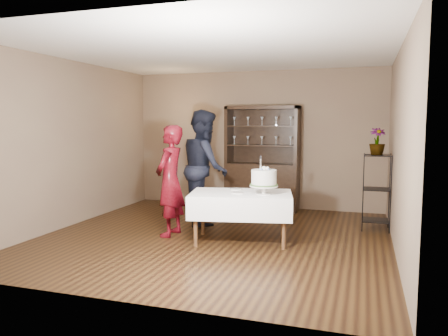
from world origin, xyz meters
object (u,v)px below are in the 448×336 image
at_px(china_hutch, 262,175).
at_px(woman, 170,181).
at_px(plant_etagere, 377,189).
at_px(cake_table, 241,204).
at_px(cake, 264,179).
at_px(man, 205,167).
at_px(potted_plant, 377,141).

relative_size(china_hutch, woman, 1.21).
distance_m(china_hutch, plant_etagere, 2.33).
relative_size(cake_table, woman, 0.94).
bearing_deg(cake, man, 142.11).
bearing_deg(china_hutch, man, -113.65).
bearing_deg(man, plant_etagere, -106.61).
bearing_deg(cake_table, man, 134.21).
height_order(cake_table, cake, cake).
height_order(plant_etagere, man, man).
distance_m(cake_table, potted_plant, 2.40).
xyz_separation_m(plant_etagere, man, (-2.72, -0.42, 0.30)).
distance_m(woman, potted_plant, 3.24).
xyz_separation_m(china_hutch, plant_etagere, (2.08, -1.05, -0.01)).
distance_m(cake_table, cake, 0.51).
relative_size(woman, potted_plant, 3.93).
relative_size(cake_table, cake, 2.92).
bearing_deg(cake_table, woman, 179.03).
height_order(china_hutch, woman, china_hutch).
bearing_deg(woman, cake, 88.94).
height_order(china_hutch, plant_etagere, china_hutch).
bearing_deg(china_hutch, cake, -76.60).
xyz_separation_m(woman, man, (0.22, 0.89, 0.12)).
xyz_separation_m(cake, potted_plant, (1.49, 1.34, 0.48)).
relative_size(woman, cake, 3.10).
relative_size(china_hutch, cake, 3.74).
height_order(china_hutch, potted_plant, china_hutch).
bearing_deg(china_hutch, cake_table, -84.26).
height_order(plant_etagere, woman, woman).
xyz_separation_m(plant_etagere, cake, (-1.50, -1.37, 0.27)).
bearing_deg(cake, china_hutch, 103.40).
height_order(china_hutch, man, china_hutch).
bearing_deg(cake_table, potted_plant, 35.42).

